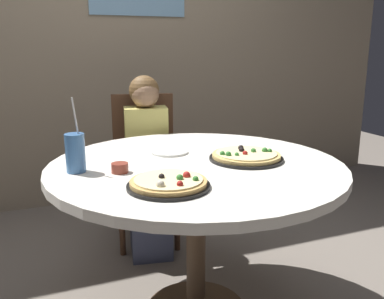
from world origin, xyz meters
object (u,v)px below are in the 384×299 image
at_px(dining_table, 196,182).
at_px(pizza_cheese, 246,156).
at_px(pizza_veggie, 169,183).
at_px(diner_child, 148,174).
at_px(sauce_bowl, 120,168).
at_px(plate_small, 170,152).
at_px(chair_wooden, 145,160).
at_px(soda_cup, 75,153).

height_order(dining_table, pizza_cheese, pizza_cheese).
bearing_deg(pizza_veggie, diner_child, 78.46).
relative_size(pizza_veggie, sauce_bowl, 4.41).
height_order(dining_table, sauce_bowl, sauce_bowl).
distance_m(pizza_cheese, plate_small, 0.38).
height_order(chair_wooden, soda_cup, soda_cup).
xyz_separation_m(pizza_cheese, soda_cup, (-0.74, 0.09, 0.06)).
bearing_deg(diner_child, pizza_cheese, -72.44).
relative_size(soda_cup, sauce_bowl, 4.40).
height_order(chair_wooden, plate_small, chair_wooden).
bearing_deg(diner_child, dining_table, -88.94).
bearing_deg(chair_wooden, plate_small, -95.49).
height_order(dining_table, soda_cup, soda_cup).
distance_m(dining_table, plate_small, 0.24).
height_order(dining_table, pizza_veggie, pizza_veggie).
relative_size(dining_table, sauce_bowl, 18.67).
relative_size(chair_wooden, plate_small, 5.28).
bearing_deg(chair_wooden, diner_child, -99.55).
relative_size(chair_wooden, soda_cup, 3.09).
height_order(pizza_veggie, soda_cup, soda_cup).
bearing_deg(pizza_cheese, soda_cup, 172.81).
height_order(diner_child, plate_small, diner_child).
distance_m(soda_cup, plate_small, 0.49).
height_order(pizza_veggie, pizza_cheese, pizza_veggie).
height_order(diner_child, sauce_bowl, diner_child).
xyz_separation_m(dining_table, pizza_cheese, (0.23, -0.03, 0.10)).
relative_size(dining_table, plate_small, 7.26).
height_order(pizza_veggie, plate_small, pizza_veggie).
bearing_deg(pizza_cheese, dining_table, 171.57).
xyz_separation_m(chair_wooden, pizza_veggie, (-0.24, -1.19, 0.24)).
relative_size(diner_child, soda_cup, 3.52).
bearing_deg(chair_wooden, soda_cup, -121.39).
bearing_deg(plate_small, pizza_veggie, -109.22).
relative_size(dining_table, soda_cup, 4.25).
relative_size(chair_wooden, pizza_veggie, 3.08).
height_order(chair_wooden, pizza_cheese, chair_wooden).
relative_size(pizza_veggie, pizza_cheese, 0.91).
xyz_separation_m(diner_child, plate_small, (-0.04, -0.53, 0.27)).
bearing_deg(pizza_veggie, pizza_cheese, 27.59).
relative_size(chair_wooden, pizza_cheese, 2.82).
relative_size(pizza_veggie, soda_cup, 1.00).
bearing_deg(chair_wooden, pizza_veggie, -101.25).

